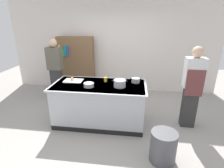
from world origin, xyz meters
TOP-DOWN VIEW (x-y plane):
  - ground_plane at (0.00, 0.00)m, footprint 10.00×10.00m
  - back_wall at (0.00, 2.10)m, footprint 6.40×0.12m
  - counter_island at (0.00, -0.00)m, footprint 1.98×0.98m
  - cutting_board at (-0.61, 0.13)m, footprint 0.40×0.28m
  - onion at (-0.63, 0.12)m, footprint 0.08×0.08m
  - stock_pot at (0.44, -0.07)m, footprint 0.31×0.24m
  - sauce_pan at (0.76, 0.22)m, footprint 0.24×0.18m
  - mixing_bowl at (-0.18, -0.16)m, footprint 0.21×0.21m
  - juice_cup at (0.11, 0.20)m, footprint 0.07×0.07m
  - trash_bin at (1.24, -1.02)m, footprint 0.42×0.42m
  - person_chef at (1.91, 0.11)m, footprint 0.38×0.25m
  - person_guest at (-1.41, 1.01)m, footprint 0.38×0.24m
  - bookshelf at (-1.08, 1.80)m, footprint 1.10×0.31m

SIDE VIEW (x-z plane):
  - ground_plane at x=0.00m, z-range 0.00..0.00m
  - trash_bin at x=1.24m, z-range 0.00..0.53m
  - counter_island at x=0.00m, z-range 0.02..0.92m
  - bookshelf at x=-1.08m, z-range 0.00..1.70m
  - cutting_board at x=-0.61m, z-range 0.90..0.92m
  - person_guest at x=-1.41m, z-range 0.05..1.77m
  - person_chef at x=1.91m, z-range 0.05..1.77m
  - mixing_bowl at x=-0.18m, z-range 0.90..0.98m
  - juice_cup at x=0.11m, z-range 0.90..1.00m
  - sauce_pan at x=0.76m, z-range 0.90..1.00m
  - onion at x=-0.63m, z-range 0.92..1.00m
  - stock_pot at x=0.44m, z-range 0.90..1.05m
  - back_wall at x=0.00m, z-range 0.00..3.00m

